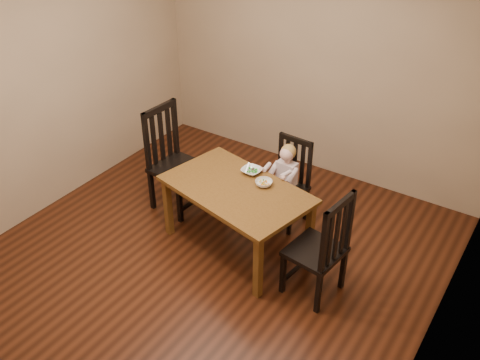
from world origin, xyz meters
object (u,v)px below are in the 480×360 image
Objects in this scene: chair_left at (173,161)px; bowl_veg at (264,183)px; dining_table at (236,195)px; toddler at (286,176)px; bowl_peas at (252,171)px; chair_right at (321,248)px; chair_child at (288,183)px.

chair_left is 7.04× the size of bowl_veg.
dining_table is 9.35× the size of bowl_veg.
toddler reaches higher than bowl_peas.
bowl_peas is 1.17× the size of bowl_veg.
bowl_veg reaches higher than bowl_peas.
bowl_peas is at bearing 94.16° from dining_table.
chair_left is (-0.95, 0.23, -0.06)m from dining_table.
bowl_veg is (1.14, -0.06, 0.16)m from chair_left.
chair_right is at bearing 138.89° from toddler.
chair_child is at bearing 90.19° from bowl_veg.
chair_child reaches higher than toddler.
dining_table is 0.96m from chair_right.
chair_left is 2.49× the size of toddler.
bowl_peas is (-0.21, -0.31, 0.15)m from toddler.
chair_right is at bearing -24.42° from bowl_peas.
chair_right is 1.08m from bowl_peas.
toddler is (0.18, 0.61, -0.05)m from dining_table.
chair_right reaches higher than dining_table.
dining_table is at bearing -137.50° from bowl_veg.
chair_right reaches higher than toddler.
bowl_peas is at bearing 72.94° from chair_right.
chair_left is at bearing 177.13° from bowl_veg.
chair_child is at bearing 113.90° from chair_left.
chair_right is 0.85m from bowl_veg.
bowl_peas is at bearing 63.33° from chair_child.
chair_left reaches higher than chair_child.
bowl_veg is at bearing 42.50° from dining_table.
bowl_peas is 0.24m from bowl_veg.
bowl_peas is at bearing 60.15° from toddler.
chair_child is at bearing 74.03° from dining_table.
dining_table is 0.70m from chair_child.
chair_child is 1.22m from chair_left.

